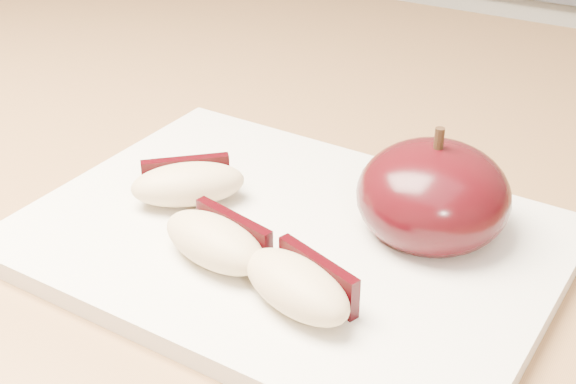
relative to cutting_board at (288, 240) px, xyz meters
The scene contains 5 objects.
cutting_board is the anchor object (origin of this frame).
apple_half 0.08m from the cutting_board, 31.91° to the left, with size 0.10×0.10×0.07m.
apple_wedge_a 0.07m from the cutting_board, behind, with size 0.07×0.07×0.02m.
apple_wedge_b 0.05m from the cutting_board, 114.76° to the right, with size 0.07×0.05×0.02m.
apple_wedge_c 0.07m from the cutting_board, 55.98° to the right, with size 0.07×0.05×0.02m.
Camera 1 is at (0.10, 0.05, 1.15)m, focal length 50.00 mm.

